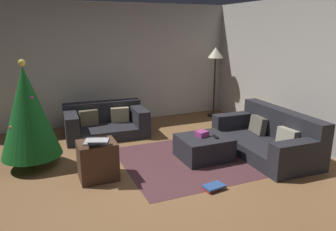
{
  "coord_description": "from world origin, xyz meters",
  "views": [
    {
      "loc": [
        -1.29,
        -3.82,
        2.05
      ],
      "look_at": [
        0.57,
        0.55,
        0.75
      ],
      "focal_mm": 33.92,
      "sensor_mm": 36.0,
      "label": 1
    }
  ],
  "objects_px": {
    "gift_box": "(202,134)",
    "side_table": "(98,160)",
    "ottoman": "(204,147)",
    "laptop": "(95,140)",
    "couch_right": "(269,138)",
    "tv_remote": "(216,137)",
    "christmas_tree": "(28,112)",
    "couch_left": "(105,122)",
    "book_stack": "(213,187)",
    "corner_lamp": "(215,58)"
  },
  "relations": [
    {
      "from": "couch_left",
      "to": "laptop",
      "type": "relative_size",
      "value": 3.15
    },
    {
      "from": "couch_left",
      "to": "gift_box",
      "type": "bearing_deg",
      "value": 126.08
    },
    {
      "from": "tv_remote",
      "to": "side_table",
      "type": "bearing_deg",
      "value": -170.34
    },
    {
      "from": "ottoman",
      "to": "tv_remote",
      "type": "height_order",
      "value": "tv_remote"
    },
    {
      "from": "ottoman",
      "to": "tv_remote",
      "type": "xyz_separation_m",
      "value": [
        0.16,
        -0.1,
        0.19
      ]
    },
    {
      "from": "tv_remote",
      "to": "corner_lamp",
      "type": "bearing_deg",
      "value": 70.53
    },
    {
      "from": "ottoman",
      "to": "side_table",
      "type": "relative_size",
      "value": 1.47
    },
    {
      "from": "laptop",
      "to": "couch_right",
      "type": "bearing_deg",
      "value": -2.8
    },
    {
      "from": "couch_left",
      "to": "ottoman",
      "type": "height_order",
      "value": "couch_left"
    },
    {
      "from": "book_stack",
      "to": "corner_lamp",
      "type": "distance_m",
      "value": 3.94
    },
    {
      "from": "couch_right",
      "to": "book_stack",
      "type": "xyz_separation_m",
      "value": [
        -1.51,
        -0.72,
        -0.24
      ]
    },
    {
      "from": "gift_box",
      "to": "corner_lamp",
      "type": "xyz_separation_m",
      "value": [
        1.53,
        2.15,
        0.99
      ]
    },
    {
      "from": "couch_right",
      "to": "tv_remote",
      "type": "bearing_deg",
      "value": 83.02
    },
    {
      "from": "gift_box",
      "to": "side_table",
      "type": "xyz_separation_m",
      "value": [
        -1.71,
        -0.09,
        -0.14
      ]
    },
    {
      "from": "ottoman",
      "to": "tv_remote",
      "type": "bearing_deg",
      "value": -32.24
    },
    {
      "from": "tv_remote",
      "to": "corner_lamp",
      "type": "relative_size",
      "value": 0.1
    },
    {
      "from": "side_table",
      "to": "gift_box",
      "type": "bearing_deg",
      "value": 2.92
    },
    {
      "from": "couch_right",
      "to": "corner_lamp",
      "type": "bearing_deg",
      "value": -6.95
    },
    {
      "from": "couch_right",
      "to": "tv_remote",
      "type": "xyz_separation_m",
      "value": [
        -0.95,
        0.16,
        0.1
      ]
    },
    {
      "from": "ottoman",
      "to": "book_stack",
      "type": "distance_m",
      "value": 1.07
    },
    {
      "from": "gift_box",
      "to": "side_table",
      "type": "relative_size",
      "value": 0.34
    },
    {
      "from": "couch_left",
      "to": "tv_remote",
      "type": "bearing_deg",
      "value": 127.92
    },
    {
      "from": "gift_box",
      "to": "book_stack",
      "type": "xyz_separation_m",
      "value": [
        -0.38,
        -1.01,
        -0.38
      ]
    },
    {
      "from": "gift_box",
      "to": "corner_lamp",
      "type": "relative_size",
      "value": 0.11
    },
    {
      "from": "christmas_tree",
      "to": "side_table",
      "type": "height_order",
      "value": "christmas_tree"
    },
    {
      "from": "corner_lamp",
      "to": "christmas_tree",
      "type": "bearing_deg",
      "value": -160.31
    },
    {
      "from": "couch_right",
      "to": "tv_remote",
      "type": "distance_m",
      "value": 0.97
    },
    {
      "from": "gift_box",
      "to": "tv_remote",
      "type": "height_order",
      "value": "gift_box"
    },
    {
      "from": "couch_right",
      "to": "ottoman",
      "type": "xyz_separation_m",
      "value": [
        -1.11,
        0.25,
        -0.09
      ]
    },
    {
      "from": "side_table",
      "to": "laptop",
      "type": "height_order",
      "value": "laptop"
    },
    {
      "from": "christmas_tree",
      "to": "side_table",
      "type": "distance_m",
      "value": 1.29
    },
    {
      "from": "couch_left",
      "to": "christmas_tree",
      "type": "bearing_deg",
      "value": 41.75
    },
    {
      "from": "tv_remote",
      "to": "book_stack",
      "type": "relative_size",
      "value": 0.53
    },
    {
      "from": "couch_left",
      "to": "christmas_tree",
      "type": "xyz_separation_m",
      "value": [
        -1.36,
        -1.1,
        0.62
      ]
    },
    {
      "from": "ottoman",
      "to": "side_table",
      "type": "xyz_separation_m",
      "value": [
        -1.73,
        -0.05,
        0.09
      ]
    },
    {
      "from": "side_table",
      "to": "book_stack",
      "type": "height_order",
      "value": "side_table"
    },
    {
      "from": "ottoman",
      "to": "gift_box",
      "type": "bearing_deg",
      "value": 122.63
    },
    {
      "from": "couch_left",
      "to": "ottoman",
      "type": "relative_size",
      "value": 2.01
    },
    {
      "from": "couch_left",
      "to": "ottoman",
      "type": "distance_m",
      "value": 2.2
    },
    {
      "from": "couch_right",
      "to": "book_stack",
      "type": "relative_size",
      "value": 6.33
    },
    {
      "from": "couch_right",
      "to": "ottoman",
      "type": "distance_m",
      "value": 1.14
    },
    {
      "from": "couch_right",
      "to": "corner_lamp",
      "type": "relative_size",
      "value": 1.17
    },
    {
      "from": "couch_right",
      "to": "christmas_tree",
      "type": "bearing_deg",
      "value": 77.26
    },
    {
      "from": "couch_left",
      "to": "corner_lamp",
      "type": "xyz_separation_m",
      "value": [
        2.71,
        0.35,
        1.15
      ]
    },
    {
      "from": "ottoman",
      "to": "gift_box",
      "type": "distance_m",
      "value": 0.23
    },
    {
      "from": "ottoman",
      "to": "christmas_tree",
      "type": "distance_m",
      "value": 2.75
    },
    {
      "from": "ottoman",
      "to": "tv_remote",
      "type": "relative_size",
      "value": 4.95
    },
    {
      "from": "side_table",
      "to": "laptop",
      "type": "bearing_deg",
      "value": -110.04
    },
    {
      "from": "christmas_tree",
      "to": "corner_lamp",
      "type": "height_order",
      "value": "corner_lamp"
    },
    {
      "from": "ottoman",
      "to": "gift_box",
      "type": "height_order",
      "value": "gift_box"
    }
  ]
}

